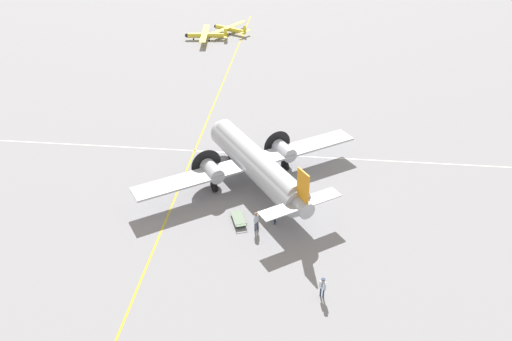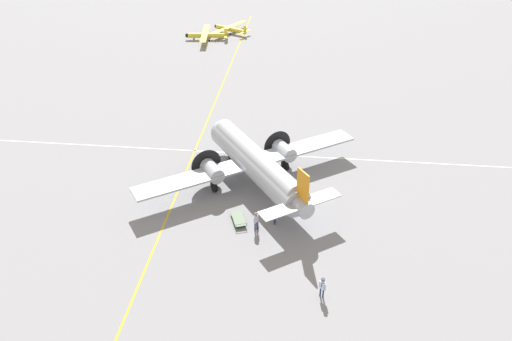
{
  "view_description": "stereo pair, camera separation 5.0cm",
  "coord_description": "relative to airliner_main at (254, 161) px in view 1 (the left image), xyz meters",
  "views": [
    {
      "loc": [
        39.55,
        4.11,
        26.84
      ],
      "look_at": [
        0.0,
        0.0,
        1.71
      ],
      "focal_mm": 35.0,
      "sensor_mm": 36.0,
      "label": 1
    },
    {
      "loc": [
        39.55,
        4.16,
        26.84
      ],
      "look_at": [
        0.0,
        0.0,
        1.71
      ],
      "focal_mm": 35.0,
      "sensor_mm": 36.0,
      "label": 2
    }
  ],
  "objects": [
    {
      "name": "ramp_agent",
      "position": [
        7.08,
        0.96,
        -1.43
      ],
      "size": [
        0.57,
        0.38,
        1.85
      ],
      "rotation": [
        0.0,
        0.0,
        2.64
      ],
      "color": "navy",
      "rests_on": "ground_plane"
    },
    {
      "name": "passenger_boarding",
      "position": [
        6.04,
        2.47,
        -1.54
      ],
      "size": [
        0.54,
        0.3,
        1.67
      ],
      "rotation": [
        0.0,
        0.0,
        2.81
      ],
      "color": "navy",
      "rests_on": "ground_plane"
    },
    {
      "name": "ground_plane",
      "position": [
        0.37,
        0.25,
        -2.56
      ],
      "size": [
        300.0,
        300.0,
        0.0
      ],
      "primitive_type": "plane",
      "color": "gray"
    },
    {
      "name": "apron_line_northsouth",
      "position": [
        -5.61,
        0.25,
        -2.56
      ],
      "size": [
        0.16,
        120.0,
        0.01
      ],
      "color": "silver",
      "rests_on": "ground_plane"
    },
    {
      "name": "light_aircraft_taxiing",
      "position": [
        -43.5,
        -13.02,
        -1.75
      ],
      "size": [
        9.92,
        7.4,
        1.92
      ],
      "rotation": [
        0.0,
        0.0,
        4.82
      ],
      "color": "yellow",
      "rests_on": "ground_plane"
    },
    {
      "name": "crew_foreground",
      "position": [
        14.08,
        6.44,
        -1.48
      ],
      "size": [
        0.4,
        0.5,
        1.72
      ],
      "rotation": [
        0.0,
        0.0,
        -2.18
      ],
      "color": "navy",
      "rests_on": "ground_plane"
    },
    {
      "name": "light_aircraft_distant",
      "position": [
        -47.6,
        -9.47,
        -1.77
      ],
      "size": [
        8.8,
        6.91,
        1.85
      ],
      "rotation": [
        0.0,
        0.0,
        4.22
      ],
      "color": "yellow",
      "rests_on": "ground_plane"
    },
    {
      "name": "airliner_main",
      "position": [
        0.0,
        0.0,
        0.0
      ],
      "size": [
        17.3,
        20.22,
        5.91
      ],
      "rotation": [
        0.0,
        0.0,
        3.75
      ],
      "color": "#ADB2BC",
      "rests_on": "ground_plane"
    },
    {
      "name": "baggage_cart",
      "position": [
        6.04,
        -0.67,
        -2.28
      ],
      "size": [
        2.48,
        1.7,
        0.56
      ],
      "rotation": [
        0.0,
        0.0,
        3.49
      ],
      "color": "#4C6047",
      "rests_on": "ground_plane"
    },
    {
      "name": "apron_line_eastwest",
      "position": [
        0.37,
        -7.01,
        -2.56
      ],
      "size": [
        120.0,
        0.16,
        0.01
      ],
      "color": "gold",
      "rests_on": "ground_plane"
    },
    {
      "name": "suitcase_near_door",
      "position": [
        6.67,
        1.04,
        -2.26
      ],
      "size": [
        0.46,
        0.15,
        0.64
      ],
      "color": "brown",
      "rests_on": "ground_plane"
    }
  ]
}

